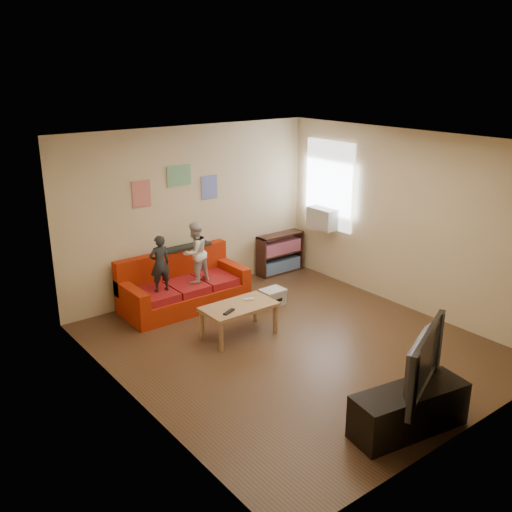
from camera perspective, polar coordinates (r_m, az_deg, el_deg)
room_shell at (r=7.22m, az=3.88°, el=0.66°), size 4.52×5.02×2.72m
sofa at (r=8.91m, az=-7.36°, el=-3.20°), size 1.93×0.89×0.85m
child_a at (r=8.38m, az=-9.59°, el=-0.75°), size 0.33×0.24×0.85m
child_b at (r=8.65m, az=-6.12°, el=0.34°), size 0.53×0.46×0.94m
coffee_table at (r=7.82m, az=-1.71°, el=-5.37°), size 1.02×0.56×0.46m
remote at (r=7.57m, az=-2.72°, el=-5.59°), size 0.22×0.13×0.02m
game_controller at (r=7.94m, az=-0.76°, el=-4.37°), size 0.15×0.10×0.03m
bookshelf at (r=10.25m, az=2.41°, el=0.08°), size 0.90×0.27×0.72m
window at (r=9.79m, az=7.33°, el=7.06°), size 0.04×1.08×1.48m
ac_unit at (r=9.83m, az=6.70°, el=3.78°), size 0.28×0.55×0.35m
artwork_left at (r=8.67m, az=-11.38°, el=6.11°), size 0.30×0.01×0.40m
artwork_center at (r=8.93m, az=-7.71°, el=7.97°), size 0.42×0.01×0.32m
artwork_right at (r=9.26m, az=-4.69°, el=6.87°), size 0.30×0.01×0.38m
file_box at (r=8.92m, az=1.69°, el=-4.10°), size 0.37×0.28×0.26m
tv_stand at (r=6.19m, az=15.05°, el=-14.65°), size 1.31×0.63×0.47m
television at (r=5.90m, az=15.52°, el=-9.96°), size 1.14×0.61×0.68m
tissue at (r=9.02m, az=2.54°, el=-4.43°), size 0.11×0.11×0.09m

